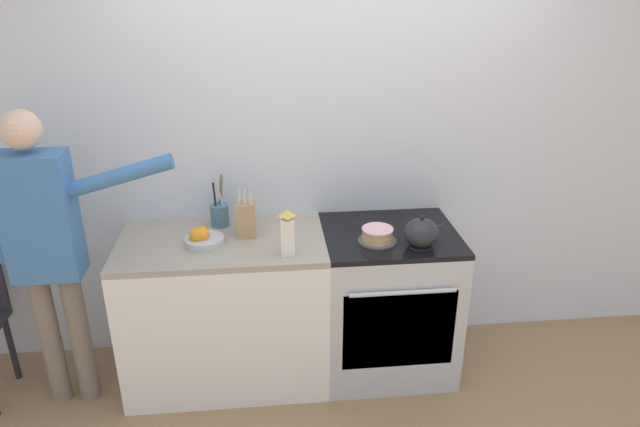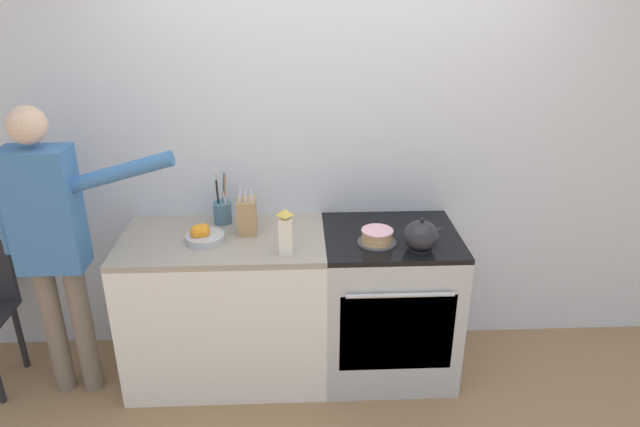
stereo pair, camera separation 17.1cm
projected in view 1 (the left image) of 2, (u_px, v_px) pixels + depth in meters
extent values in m
plane|color=#93704C|center=(346.00, 400.00, 3.29)|extent=(16.00, 16.00, 0.00)
cube|color=silver|center=(334.00, 150.00, 3.39)|extent=(8.00, 0.04, 2.60)
cube|color=white|center=(227.00, 312.00, 3.35)|extent=(1.15, 0.66, 0.87)
cube|color=#9E9384|center=(221.00, 243.00, 3.17)|extent=(1.15, 0.66, 0.03)
cube|color=#B7BABF|center=(387.00, 302.00, 3.44)|extent=(0.77, 0.66, 0.87)
cube|color=black|center=(399.00, 330.00, 3.14)|extent=(0.63, 0.01, 0.48)
cylinder|color=#B7BABF|center=(403.00, 293.00, 3.01)|extent=(0.58, 0.02, 0.02)
cube|color=black|center=(390.00, 235.00, 3.26)|extent=(0.77, 0.66, 0.03)
cylinder|color=#4C4C51|center=(377.00, 241.00, 3.15)|extent=(0.21, 0.21, 0.01)
cylinder|color=tan|center=(377.00, 237.00, 3.14)|extent=(0.17, 0.17, 0.03)
cylinder|color=tan|center=(377.00, 232.00, 3.12)|extent=(0.17, 0.17, 0.03)
cylinder|color=#EFB2C1|center=(378.00, 229.00, 3.12)|extent=(0.17, 0.17, 0.01)
cylinder|color=#232328|center=(420.00, 245.00, 3.10)|extent=(0.13, 0.13, 0.01)
ellipsoid|color=#232328|center=(421.00, 233.00, 3.07)|extent=(0.19, 0.19, 0.16)
cone|color=#232328|center=(438.00, 227.00, 3.06)|extent=(0.09, 0.04, 0.08)
sphere|color=black|center=(422.00, 217.00, 3.03)|extent=(0.02, 0.02, 0.02)
cube|color=tan|center=(246.00, 218.00, 3.19)|extent=(0.10, 0.13, 0.20)
cylinder|color=#B2B2B7|center=(239.00, 198.00, 3.11)|extent=(0.01, 0.03, 0.07)
cylinder|color=#B2B2B7|center=(245.00, 198.00, 3.11)|extent=(0.01, 0.04, 0.07)
cylinder|color=#B2B2B7|center=(250.00, 197.00, 3.11)|extent=(0.01, 0.04, 0.08)
cylinder|color=#B2B2B7|center=(239.00, 195.00, 3.13)|extent=(0.01, 0.04, 0.09)
cylinder|color=#B2B2B7|center=(245.00, 196.00, 3.14)|extent=(0.01, 0.03, 0.07)
cylinder|color=#477084|center=(220.00, 215.00, 3.32)|extent=(0.11, 0.11, 0.13)
cylinder|color=#A37A51|center=(221.00, 196.00, 3.29)|extent=(0.04, 0.05, 0.26)
cylinder|color=#B7BABF|center=(220.00, 196.00, 3.26)|extent=(0.07, 0.04, 0.29)
cylinder|color=black|center=(215.00, 201.00, 3.28)|extent=(0.02, 0.04, 0.22)
cylinder|color=teal|center=(220.00, 196.00, 3.30)|extent=(0.04, 0.03, 0.27)
cylinder|color=#B7BABF|center=(205.00, 241.00, 3.11)|extent=(0.21, 0.21, 0.04)
sphere|color=orange|center=(202.00, 235.00, 3.09)|extent=(0.08, 0.08, 0.08)
sphere|color=orange|center=(197.00, 235.00, 3.08)|extent=(0.08, 0.08, 0.08)
sphere|color=orange|center=(202.00, 232.00, 3.12)|extent=(0.07, 0.07, 0.07)
cube|color=white|center=(288.00, 237.00, 2.97)|extent=(0.07, 0.07, 0.20)
pyramid|color=#E0BC4C|center=(287.00, 213.00, 2.92)|extent=(0.07, 0.07, 0.04)
cylinder|color=#7A6B5B|center=(51.00, 339.00, 3.15)|extent=(0.11, 0.11, 0.81)
cylinder|color=#7A6B5B|center=(80.00, 338.00, 3.17)|extent=(0.11, 0.11, 0.81)
cube|color=#3D70AD|center=(40.00, 217.00, 2.87)|extent=(0.34, 0.20, 0.67)
cylinder|color=#3D70AD|center=(117.00, 177.00, 2.83)|extent=(0.57, 0.08, 0.22)
sphere|color=beige|center=(21.00, 130.00, 2.69)|extent=(0.19, 0.19, 0.19)
cylinder|color=#232328|center=(12.00, 347.00, 3.39)|extent=(0.04, 0.04, 0.44)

